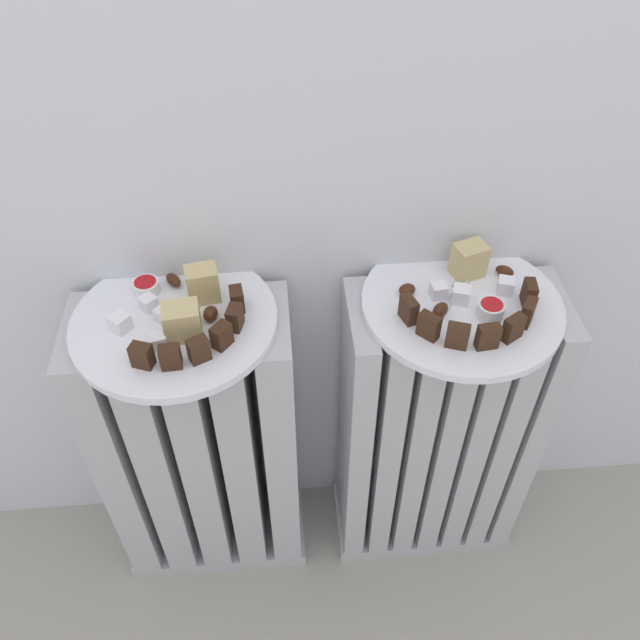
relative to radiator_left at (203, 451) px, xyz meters
The scene contains 35 objects.
radiator_left is the anchor object (origin of this frame).
radiator_right 0.39m from the radiator_left, ahead, with size 0.33×0.16×0.59m.
plate_left 0.30m from the radiator_left, ahead, with size 0.28×0.28×0.01m, color white.
plate_right 0.50m from the radiator_left, ahead, with size 0.28×0.28×0.01m, color white.
dark_cake_slice_left_0 0.34m from the radiator_left, 110.30° to the right, with size 0.03×0.02×0.03m, color #382114.
dark_cake_slice_left_1 0.34m from the radiator_left, 86.68° to the right, with size 0.03×0.02×0.03m, color #382114.
dark_cake_slice_left_2 0.34m from the radiator_left, 63.06° to the right, with size 0.03×0.02×0.03m, color #382114.
dark_cake_slice_left_3 0.34m from the radiator_left, 39.44° to the right, with size 0.03×0.02×0.03m, color #382114.
dark_cake_slice_left_4 0.34m from the radiator_left, 15.82° to the right, with size 0.03×0.02×0.03m, color #382114.
dark_cake_slice_left_5 0.34m from the radiator_left, ahead, with size 0.03×0.02×0.03m, color #382114.
marble_cake_slice_left_0 0.34m from the radiator_left, 62.51° to the right, with size 0.05×0.04×0.05m, color tan.
marble_cake_slice_left_1 0.34m from the radiator_left, 42.99° to the left, with size 0.04×0.03×0.05m, color tan.
turkish_delight_left_0 0.33m from the radiator_left, 167.24° to the right, with size 0.02×0.02×0.02m, color white.
turkish_delight_left_1 0.33m from the radiator_left, 105.39° to the right, with size 0.02×0.02×0.02m, color white.
turkish_delight_left_2 0.32m from the radiator_left, 147.89° to the left, with size 0.02×0.02×0.02m, color white.
turkish_delight_left_3 0.32m from the radiator_left, behind, with size 0.02×0.02×0.02m, color white.
medjool_date_left_0 0.32m from the radiator_left, ahead, with size 0.03×0.02×0.02m, color #3D1E0F.
medjool_date_left_1 0.33m from the radiator_left, 93.83° to the left, with size 0.03×0.02×0.02m, color #3D1E0F.
jam_bowl_left 0.33m from the radiator_left, 125.93° to the left, with size 0.04×0.04×0.02m.
dark_cake_slice_right_0 0.45m from the radiator_left, ahead, with size 0.03×0.01×0.04m, color #382114.
dark_cake_slice_right_1 0.47m from the radiator_left, 10.46° to the right, with size 0.03×0.01×0.04m, color #382114.
dark_cake_slice_right_2 0.50m from the radiator_left, 12.66° to the right, with size 0.03×0.01×0.04m, color #382114.
dark_cake_slice_right_3 0.53m from the radiator_left, 12.11° to the right, with size 0.03×0.01×0.04m, color #382114.
dark_cake_slice_right_4 0.55m from the radiator_left, ahead, with size 0.03×0.01×0.04m, color #382114.
dark_cake_slice_right_5 0.57m from the radiator_left, ahead, with size 0.03×0.01×0.04m, color #382114.
dark_cake_slice_right_6 0.58m from the radiator_left, ahead, with size 0.03×0.01×0.04m, color #382114.
marble_cake_slice_right_0 0.54m from the radiator_left, ahead, with size 0.04×0.03×0.05m, color tan.
turkish_delight_right_0 0.48m from the radiator_left, ahead, with size 0.02×0.02×0.02m, color white.
turkish_delight_right_1 0.51m from the radiator_left, ahead, with size 0.02×0.02×0.02m, color white.
turkish_delight_right_2 0.56m from the radiator_left, ahead, with size 0.02×0.02×0.02m, color white.
medjool_date_right_0 0.57m from the radiator_left, ahead, with size 0.03×0.02×0.02m, color #3D1E0F.
medjool_date_right_1 0.45m from the radiator_left, ahead, with size 0.02×0.02×0.01m, color #3D1E0F.
medjool_date_right_2 0.48m from the radiator_left, ahead, with size 0.03×0.02×0.02m, color #3D1E0F.
jam_bowl_right 0.53m from the radiator_left, ahead, with size 0.04×0.04×0.02m.
fork 0.49m from the radiator_left, ahead, with size 0.06×0.09×0.00m.
Camera 1 is at (-0.05, -0.35, 1.21)m, focal length 36.39 mm.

